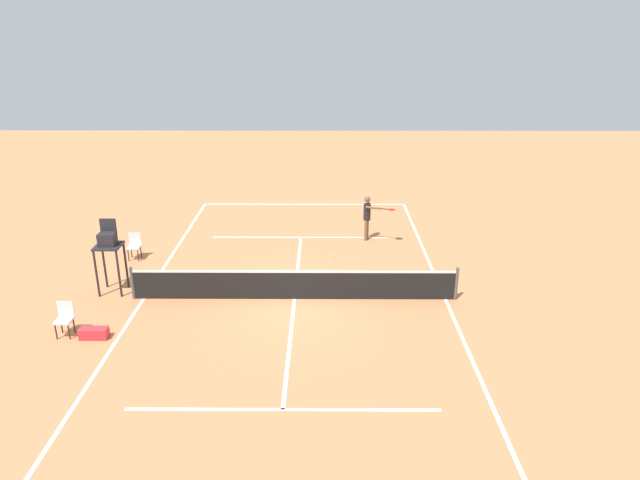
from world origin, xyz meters
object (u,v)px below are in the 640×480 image
at_px(player_serving, 368,214).
at_px(tennis_ball, 334,255).
at_px(courtside_chair_mid, 134,245).
at_px(umpire_chair, 108,245).
at_px(courtside_chair_near, 65,317).
at_px(equipment_bag, 94,333).

height_order(player_serving, tennis_ball, player_serving).
distance_m(player_serving, courtside_chair_mid, 8.89).
xyz_separation_m(player_serving, umpire_chair, (8.49, 4.78, 0.53)).
distance_m(courtside_chair_near, courtside_chair_mid, 5.54).
distance_m(courtside_chair_near, equipment_bag, 0.93).
xyz_separation_m(courtside_chair_mid, equipment_bag, (-0.60, 5.72, -0.38)).
distance_m(umpire_chair, equipment_bag, 3.32).
distance_m(player_serving, equipment_bag, 11.19).
relative_size(player_serving, tennis_ball, 26.36).
xyz_separation_m(umpire_chair, courtside_chair_mid, (0.15, -2.78, -1.07)).
height_order(courtside_chair_mid, equipment_bag, courtside_chair_mid).
bearing_deg(courtside_chair_mid, tennis_ball, -177.97).
bearing_deg(courtside_chair_mid, umpire_chair, 93.13).
xyz_separation_m(courtside_chair_near, courtside_chair_mid, (-0.23, -5.54, 0.00)).
distance_m(player_serving, umpire_chair, 9.76).
distance_m(tennis_ball, equipment_bag, 8.96).
xyz_separation_m(umpire_chair, courtside_chair_near, (0.38, 2.76, -1.07)).
height_order(umpire_chair, equipment_bag, umpire_chair).
height_order(umpire_chair, courtside_chair_near, umpire_chair).
relative_size(umpire_chair, courtside_chair_near, 2.54).
xyz_separation_m(player_serving, courtside_chair_mid, (8.64, 2.00, -0.54)).
relative_size(umpire_chair, equipment_bag, 3.17).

